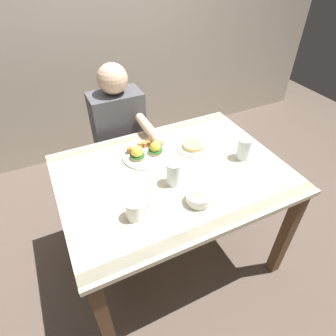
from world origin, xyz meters
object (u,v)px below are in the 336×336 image
(fork, at_px, (145,188))
(water_glass_far, at_px, (174,175))
(water_glass_near, at_px, (244,150))
(side_plate, at_px, (193,146))
(eggs_benedict_plate, at_px, (146,153))
(diner_person, at_px, (121,135))
(fruit_bowl, at_px, (199,198))
(coffee_mug, at_px, (135,209))
(dining_table, at_px, (173,186))

(fork, height_order, water_glass_far, water_glass_far)
(water_glass_near, relative_size, side_plate, 0.63)
(fork, bearing_deg, eggs_benedict_plate, 66.96)
(side_plate, bearing_deg, diner_person, 123.72)
(fruit_bowl, xyz_separation_m, water_glass_far, (-0.04, 0.17, 0.03))
(eggs_benedict_plate, height_order, fork, eggs_benedict_plate)
(fruit_bowl, bearing_deg, water_glass_near, 25.57)
(coffee_mug, relative_size, diner_person, 0.10)
(fork, distance_m, diner_person, 0.67)
(eggs_benedict_plate, relative_size, diner_person, 0.24)
(diner_person, bearing_deg, side_plate, -56.28)
(fork, bearing_deg, water_glass_near, -0.22)
(dining_table, distance_m, water_glass_near, 0.45)
(dining_table, height_order, water_glass_near, water_glass_near)
(dining_table, bearing_deg, fruit_bowl, -88.05)
(eggs_benedict_plate, xyz_separation_m, water_glass_far, (0.04, -0.27, 0.03))
(diner_person, bearing_deg, water_glass_far, -84.56)
(water_glass_far, bearing_deg, eggs_benedict_plate, 99.23)
(fork, distance_m, side_plate, 0.44)
(fruit_bowl, xyz_separation_m, coffee_mug, (-0.30, 0.05, 0.02))
(eggs_benedict_plate, xyz_separation_m, diner_person, (-0.02, 0.41, -0.11))
(diner_person, bearing_deg, eggs_benedict_plate, -87.09)
(side_plate, distance_m, diner_person, 0.56)
(coffee_mug, bearing_deg, fork, 54.49)
(dining_table, bearing_deg, eggs_benedict_plate, 112.31)
(coffee_mug, height_order, side_plate, coffee_mug)
(fork, bearing_deg, coffee_mug, -125.51)
(fruit_bowl, relative_size, water_glass_far, 0.94)
(dining_table, height_order, eggs_benedict_plate, eggs_benedict_plate)
(eggs_benedict_plate, height_order, water_glass_near, water_glass_near)
(water_glass_near, bearing_deg, dining_table, 172.35)
(coffee_mug, xyz_separation_m, diner_person, (0.19, 0.80, -0.14))
(dining_table, height_order, fork, fork)
(dining_table, xyz_separation_m, water_glass_near, (0.41, -0.06, 0.16))
(dining_table, height_order, fruit_bowl, fruit_bowl)
(water_glass_near, relative_size, diner_person, 0.11)
(coffee_mug, height_order, water_glass_far, water_glass_far)
(water_glass_far, relative_size, diner_person, 0.11)
(eggs_benedict_plate, bearing_deg, coffee_mug, -118.10)
(fork, xyz_separation_m, diner_person, (0.08, 0.65, -0.09))
(coffee_mug, distance_m, water_glass_near, 0.72)
(water_glass_far, bearing_deg, side_plate, 42.37)
(fruit_bowl, bearing_deg, eggs_benedict_plate, 101.24)
(fruit_bowl, relative_size, water_glass_near, 0.95)
(fork, relative_size, water_glass_near, 1.22)
(coffee_mug, relative_size, water_glass_near, 0.88)
(diner_person, bearing_deg, fruit_bowl, -82.71)
(eggs_benedict_plate, distance_m, fruit_bowl, 0.45)
(water_glass_far, xyz_separation_m, side_plate, (0.24, 0.22, -0.04))
(fruit_bowl, distance_m, water_glass_far, 0.18)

